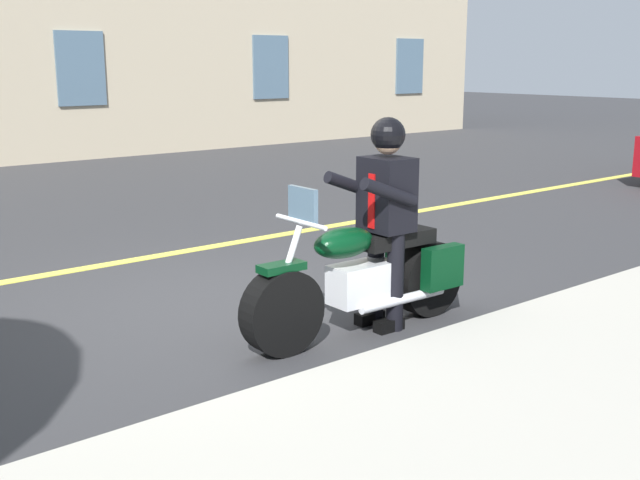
{
  "coord_description": "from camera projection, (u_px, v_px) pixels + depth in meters",
  "views": [
    {
      "loc": [
        3.58,
        5.87,
        2.18
      ],
      "look_at": [
        -0.37,
        1.06,
        0.75
      ],
      "focal_mm": 44.11,
      "sensor_mm": 36.0,
      "label": 1
    }
  ],
  "objects": [
    {
      "name": "motorcycle_main",
      "position": [
        367.0,
        278.0,
        6.38
      ],
      "size": [
        2.21,
        0.62,
        1.26
      ],
      "color": "black",
      "rests_on": "ground_plane"
    },
    {
      "name": "rider_main",
      "position": [
        385.0,
        205.0,
        6.37
      ],
      "size": [
        0.63,
        0.55,
        1.74
      ],
      "color": "black",
      "rests_on": "ground_plane"
    },
    {
      "name": "lane_center_stripe",
      "position": [
        117.0,
        263.0,
        8.63
      ],
      "size": [
        60.0,
        0.16,
        0.01
      ],
      "primitive_type": "cube",
      "color": "#E5DB4C",
      "rests_on": "ground_plane"
    },
    {
      "name": "ground_plane",
      "position": [
        214.0,
        306.0,
        7.12
      ],
      "size": [
        80.0,
        80.0,
        0.0
      ],
      "primitive_type": "plane",
      "color": "#333335"
    }
  ]
}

